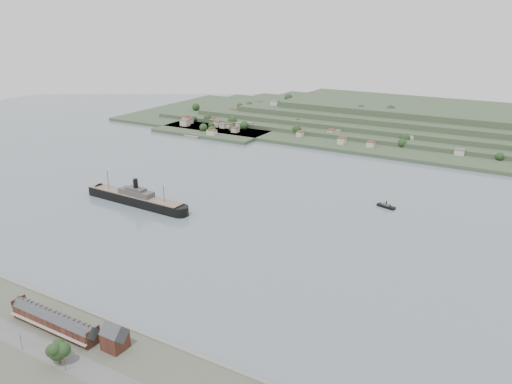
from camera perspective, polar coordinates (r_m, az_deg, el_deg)
The scene contains 10 objects.
ground at distance 385.14m, azimuth -1.23°, elevation -3.53°, with size 1400.00×1400.00×0.00m, color slate.
near_shore at distance 264.78m, azimuth -23.72°, elevation -16.97°, with size 220.00×80.00×2.60m.
terrace_row at distance 277.21m, azimuth -22.04°, elevation -13.48°, with size 55.60×9.80×11.07m.
gabled_building at distance 253.70m, azimuth -15.85°, elevation -15.67°, with size 10.40×10.18×14.09m.
far_peninsula at distance 726.14m, azimuth 17.21°, elevation 7.71°, with size 760.00×309.00×30.00m.
steamship at distance 435.05m, azimuth -13.91°, elevation -0.64°, with size 112.49×16.37×26.98m.
tugboat at distance 443.02m, azimuth -13.47°, elevation -0.65°, with size 17.71×10.77×7.76m.
ferry_west at distance 662.60m, azimuth -5.06°, elevation 6.51°, with size 17.20×8.75×6.22m.
ferry_east at distance 427.80m, azimuth 14.65°, elevation -1.56°, with size 16.38×8.65×5.92m.
fig_tree at distance 251.28m, azimuth -21.72°, elevation -16.48°, with size 10.77×9.33×12.02m.
Camera 1 is at (184.52, -301.98, 151.96)m, focal length 35.00 mm.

